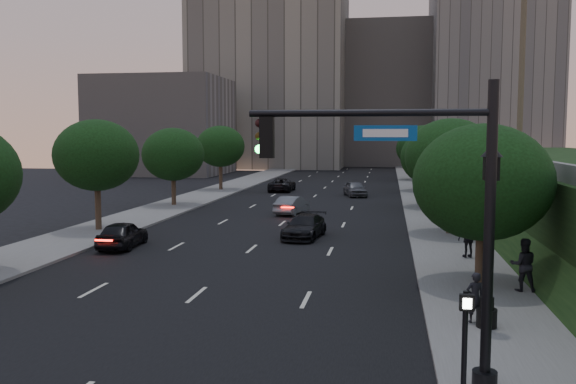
% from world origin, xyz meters
% --- Properties ---
extents(ground, '(160.00, 160.00, 0.00)m').
position_xyz_m(ground, '(0.00, 0.00, 0.00)').
color(ground, black).
rests_on(ground, ground).
extents(road_surface, '(16.00, 140.00, 0.02)m').
position_xyz_m(road_surface, '(0.00, 30.00, 0.01)').
color(road_surface, black).
rests_on(road_surface, ground).
extents(sidewalk_right, '(4.50, 140.00, 0.15)m').
position_xyz_m(sidewalk_right, '(10.25, 30.00, 0.07)').
color(sidewalk_right, slate).
rests_on(sidewalk_right, ground).
extents(sidewalk_left, '(4.50, 140.00, 0.15)m').
position_xyz_m(sidewalk_left, '(-10.25, 30.00, 0.07)').
color(sidewalk_left, slate).
rests_on(sidewalk_left, ground).
extents(parapet_wall, '(0.35, 90.00, 0.70)m').
position_xyz_m(parapet_wall, '(13.50, 28.00, 4.35)').
color(parapet_wall, slate).
rests_on(parapet_wall, embankment).
extents(office_block_left, '(26.00, 20.00, 32.00)m').
position_xyz_m(office_block_left, '(-14.00, 92.00, 16.00)').
color(office_block_left, gray).
rests_on(office_block_left, ground).
extents(office_block_mid, '(22.00, 18.00, 26.00)m').
position_xyz_m(office_block_mid, '(6.00, 102.00, 13.00)').
color(office_block_mid, gray).
rests_on(office_block_mid, ground).
extents(office_block_right, '(20.00, 22.00, 36.00)m').
position_xyz_m(office_block_right, '(24.00, 96.00, 18.00)').
color(office_block_right, slate).
rests_on(office_block_right, ground).
extents(office_block_filler, '(18.00, 16.00, 14.00)m').
position_xyz_m(office_block_filler, '(-26.00, 70.00, 7.00)').
color(office_block_filler, gray).
rests_on(office_block_filler, ground).
extents(tree_right_a, '(5.20, 5.20, 6.24)m').
position_xyz_m(tree_right_a, '(10.30, 8.00, 4.02)').
color(tree_right_a, '#38281C').
rests_on(tree_right_a, ground).
extents(tree_right_b, '(5.20, 5.20, 6.74)m').
position_xyz_m(tree_right_b, '(10.30, 20.00, 4.52)').
color(tree_right_b, '#38281C').
rests_on(tree_right_b, ground).
extents(tree_right_c, '(5.20, 5.20, 6.24)m').
position_xyz_m(tree_right_c, '(10.30, 33.00, 4.02)').
color(tree_right_c, '#38281C').
rests_on(tree_right_c, ground).
extents(tree_right_d, '(5.20, 5.20, 6.74)m').
position_xyz_m(tree_right_d, '(10.30, 47.00, 4.52)').
color(tree_right_d, '#38281C').
rests_on(tree_right_d, ground).
extents(tree_right_e, '(5.20, 5.20, 6.24)m').
position_xyz_m(tree_right_e, '(10.30, 62.00, 4.02)').
color(tree_right_e, '#38281C').
rests_on(tree_right_e, ground).
extents(tree_left_b, '(5.00, 5.00, 6.71)m').
position_xyz_m(tree_left_b, '(-10.30, 18.00, 4.58)').
color(tree_left_b, '#38281C').
rests_on(tree_left_b, ground).
extents(tree_left_c, '(5.00, 5.00, 6.34)m').
position_xyz_m(tree_left_c, '(-10.30, 31.00, 4.21)').
color(tree_left_c, '#38281C').
rests_on(tree_left_c, ground).
extents(tree_left_d, '(5.00, 5.00, 6.71)m').
position_xyz_m(tree_left_d, '(-10.30, 45.00, 4.58)').
color(tree_left_d, '#38281C').
rests_on(tree_left_d, ground).
extents(traffic_signal_mast, '(5.68, 0.56, 7.00)m').
position_xyz_m(traffic_signal_mast, '(7.92, -1.95, 3.67)').
color(traffic_signal_mast, black).
rests_on(traffic_signal_mast, ground).
extents(street_lamp, '(0.64, 0.64, 5.62)m').
position_xyz_m(street_lamp, '(9.72, 2.46, 2.63)').
color(street_lamp, black).
rests_on(street_lamp, ground).
extents(pedestrian_signal, '(0.30, 0.33, 2.50)m').
position_xyz_m(pedestrian_signal, '(8.46, -2.71, 1.57)').
color(pedestrian_signal, black).
rests_on(pedestrian_signal, ground).
extents(sedan_near_left, '(1.95, 4.22, 1.40)m').
position_xyz_m(sedan_near_left, '(-6.64, 13.34, 0.70)').
color(sedan_near_left, black).
rests_on(sedan_near_left, ground).
extents(sedan_mid_left, '(2.22, 4.27, 1.34)m').
position_xyz_m(sedan_mid_left, '(-0.10, 27.80, 0.67)').
color(sedan_mid_left, slate).
rests_on(sedan_mid_left, ground).
extents(sedan_far_left, '(2.29, 4.88, 1.35)m').
position_xyz_m(sedan_far_left, '(-3.89, 45.25, 0.68)').
color(sedan_far_left, black).
rests_on(sedan_far_left, ground).
extents(sedan_near_right, '(2.33, 4.68, 1.31)m').
position_xyz_m(sedan_near_right, '(2.19, 17.77, 0.65)').
color(sedan_near_right, black).
rests_on(sedan_near_right, ground).
extents(sedan_far_right, '(2.76, 4.57, 1.46)m').
position_xyz_m(sedan_far_right, '(3.73, 41.40, 0.73)').
color(sedan_far_right, '#54565B').
rests_on(sedan_far_right, ground).
extents(pedestrian_a, '(0.65, 0.53, 1.54)m').
position_xyz_m(pedestrian_a, '(9.43, 2.88, 0.92)').
color(pedestrian_a, black).
rests_on(pedestrian_a, sidewalk_right).
extents(pedestrian_b, '(0.95, 0.75, 1.93)m').
position_xyz_m(pedestrian_b, '(11.67, 7.01, 1.12)').
color(pedestrian_b, black).
rests_on(pedestrian_b, sidewalk_right).
extents(pedestrian_c, '(1.10, 0.74, 1.74)m').
position_xyz_m(pedestrian_c, '(10.50, 12.93, 1.02)').
color(pedestrian_c, black).
rests_on(pedestrian_c, sidewalk_right).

